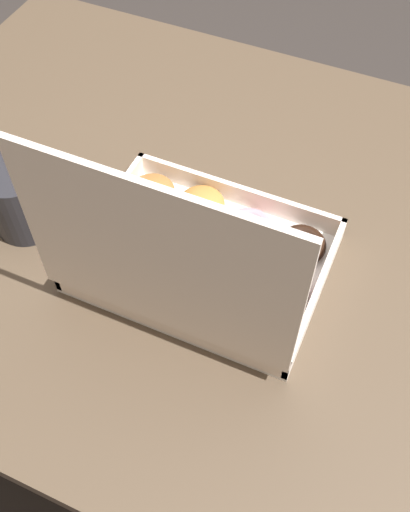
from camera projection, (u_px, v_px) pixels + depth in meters
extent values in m
plane|color=#2D2826|center=(208.00, 405.00, 1.48)|extent=(8.00, 8.00, 0.00)
cube|color=#4C3D2D|center=(210.00, 227.00, 0.92)|extent=(1.19, 0.88, 0.03)
cylinder|color=#4C3D2D|center=(76.00, 140.00, 1.55)|extent=(0.06, 0.06, 0.69)
cube|color=white|center=(205.00, 262.00, 0.86)|extent=(0.34, 0.25, 0.01)
cube|color=silver|center=(238.00, 194.00, 0.91)|extent=(0.34, 0.01, 0.04)
cube|color=silver|center=(167.00, 323.00, 0.77)|extent=(0.34, 0.01, 0.04)
cube|color=silver|center=(317.00, 293.00, 0.80)|extent=(0.01, 0.25, 0.04)
cube|color=silver|center=(103.00, 217.00, 0.88)|extent=(0.01, 0.25, 0.04)
cube|color=silver|center=(157.00, 263.00, 0.65)|extent=(0.34, 0.01, 0.25)
torus|color=black|center=(302.00, 244.00, 0.86)|extent=(0.07, 0.07, 0.02)
torus|color=pink|center=(250.00, 225.00, 0.88)|extent=(0.07, 0.07, 0.02)
ellipsoid|color=#B77A38|center=(201.00, 204.00, 0.90)|extent=(0.07, 0.07, 0.03)
ellipsoid|color=#9E6633|center=(152.00, 191.00, 0.91)|extent=(0.07, 0.07, 0.03)
torus|color=pink|center=(285.00, 287.00, 0.82)|extent=(0.07, 0.07, 0.02)
torus|color=#9E6633|center=(229.00, 265.00, 0.84)|extent=(0.07, 0.07, 0.02)
torus|color=white|center=(178.00, 246.00, 0.86)|extent=(0.07, 0.07, 0.02)
ellipsoid|color=#B77A38|center=(129.00, 225.00, 0.87)|extent=(0.07, 0.07, 0.03)
ellipsoid|color=black|center=(267.00, 326.00, 0.77)|extent=(0.07, 0.07, 0.04)
torus|color=white|center=(210.00, 309.00, 0.80)|extent=(0.07, 0.07, 0.02)
torus|color=white|center=(155.00, 291.00, 0.81)|extent=(0.07, 0.07, 0.02)
torus|color=white|center=(104.00, 269.00, 0.83)|extent=(0.07, 0.07, 0.02)
cylinder|color=#232328|center=(20.00, 198.00, 0.86)|extent=(0.10, 0.10, 0.11)
cylinder|color=black|center=(11.00, 174.00, 0.82)|extent=(0.08, 0.08, 0.01)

